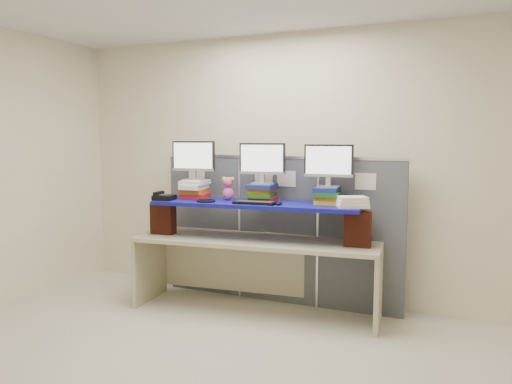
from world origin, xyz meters
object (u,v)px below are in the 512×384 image
at_px(blue_board, 256,204).
at_px(monitor_right, 329,163).
at_px(desk, 256,253).
at_px(monitor_left, 194,158).
at_px(desk_phone, 164,197).
at_px(keyboard, 255,203).
at_px(monitor_center, 262,161).

bearing_deg(blue_board, monitor_right, 9.86).
distance_m(desk, monitor_right, 1.13).
bearing_deg(monitor_right, blue_board, -170.14).
height_order(blue_board, monitor_right, monitor_right).
relative_size(monitor_left, desk_phone, 2.06).
bearing_deg(desk_phone, keyboard, -4.70).
height_order(monitor_left, monitor_right, monitor_left).
relative_size(desk, desk_phone, 10.93).
distance_m(blue_board, desk_phone, 0.95).
distance_m(desk, monitor_center, 0.91).
bearing_deg(blue_board, monitor_center, 77.67).
bearing_deg(desk_phone, monitor_left, 41.69).
xyz_separation_m(monitor_left, desk_phone, (-0.20, -0.25, -0.38)).
bearing_deg(keyboard, monitor_center, 91.60).
bearing_deg(monitor_left, blue_board, -9.42).
bearing_deg(desk, monitor_center, 77.67).
xyz_separation_m(desk, keyboard, (0.04, -0.12, 0.52)).
height_order(monitor_right, desk_phone, monitor_right).
bearing_deg(blue_board, desk_phone, -173.07).
xyz_separation_m(desk, blue_board, (-0.00, -0.00, 0.49)).
height_order(monitor_left, desk_phone, monitor_left).
height_order(keyboard, desk_phone, desk_phone).
distance_m(blue_board, monitor_left, 0.84).
distance_m(monitor_left, monitor_center, 0.74).
height_order(monitor_left, monitor_center, monitor_left).
xyz_separation_m(monitor_right, keyboard, (-0.63, -0.31, -0.37)).
relative_size(monitor_center, monitor_right, 1.00).
bearing_deg(desk_phone, desk, 2.99).
xyz_separation_m(monitor_left, monitor_center, (0.74, 0.08, -0.02)).
relative_size(monitor_left, keyboard, 1.11).
xyz_separation_m(blue_board, monitor_center, (0.01, 0.12, 0.42)).
relative_size(blue_board, monitor_right, 4.37).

